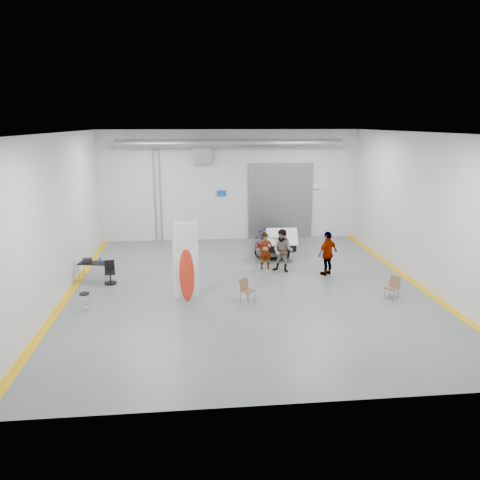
{
  "coord_description": "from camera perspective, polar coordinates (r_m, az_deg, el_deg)",
  "views": [
    {
      "loc": [
        -2.05,
        -17.45,
        6.38
      ],
      "look_at": [
        -0.1,
        1.74,
        1.5
      ],
      "focal_mm": 35.0,
      "sensor_mm": 36.0,
      "label": 1
    }
  ],
  "objects": [
    {
      "name": "person_b",
      "position": [
        20.37,
        5.24,
        -1.32
      ],
      "size": [
        1.16,
        1.07,
        1.9
      ],
      "primitive_type": "imported",
      "rotation": [
        0.0,
        0.0,
        -0.5
      ],
      "color": "slate",
      "rests_on": "ground"
    },
    {
      "name": "person_c",
      "position": [
        20.25,
        10.64,
        -1.59
      ],
      "size": [
        1.17,
        0.99,
        1.91
      ],
      "primitive_type": "imported",
      "rotation": [
        0.0,
        0.0,
        3.73
      ],
      "color": "#AA5C38",
      "rests_on": "ground"
    },
    {
      "name": "room_shell",
      "position": [
        19.93,
        0.84,
        7.57
      ],
      "size": [
        14.02,
        16.18,
        6.01
      ],
      "color": "silver",
      "rests_on": "ground"
    },
    {
      "name": "trunk_lid",
      "position": [
        21.92,
        5.12,
        0.62
      ],
      "size": [
        1.44,
        0.88,
        0.04
      ],
      "primitive_type": "cube",
      "color": "silver",
      "rests_on": "sedan_car"
    },
    {
      "name": "ground",
      "position": [
        18.69,
        0.85,
        -5.76
      ],
      "size": [
        16.0,
        16.0,
        0.0
      ],
      "primitive_type": "plane",
      "color": "#585B5F",
      "rests_on": "ground"
    },
    {
      "name": "person_a",
      "position": [
        20.75,
        3.13,
        -1.37
      ],
      "size": [
        0.59,
        0.39,
        1.63
      ],
      "primitive_type": "imported",
      "rotation": [
        0.0,
        0.0,
        0.0
      ],
      "color": "olive",
      "rests_on": "ground"
    },
    {
      "name": "sedan_car",
      "position": [
        23.87,
        4.24,
        0.19
      ],
      "size": [
        2.74,
        4.57,
        1.24
      ],
      "primitive_type": "imported",
      "rotation": [
        0.0,
        0.0,
        2.89
      ],
      "color": "white",
      "rests_on": "ground"
    },
    {
      "name": "folding_chair_near",
      "position": [
        17.07,
        0.96,
        -6.75
      ],
      "size": [
        0.58,
        0.65,
        0.88
      ],
      "rotation": [
        0.0,
        0.0,
        0.73
      ],
      "color": "brown",
      "rests_on": "ground"
    },
    {
      "name": "folding_chair_far",
      "position": [
        18.24,
        17.96,
        -6.09
      ],
      "size": [
        0.56,
        0.67,
        0.87
      ],
      "rotation": [
        0.0,
        0.0,
        -0.96
      ],
      "color": "brown",
      "rests_on": "ground"
    },
    {
      "name": "work_table",
      "position": [
        20.24,
        -17.6,
        -2.63
      ],
      "size": [
        1.28,
        0.8,
        0.98
      ],
      "rotation": [
        0.0,
        0.0,
        -0.17
      ],
      "color": "gray",
      "rests_on": "ground"
    },
    {
      "name": "shop_stool",
      "position": [
        17.08,
        -18.38,
        -7.25
      ],
      "size": [
        0.35,
        0.35,
        0.69
      ],
      "rotation": [
        0.0,
        0.0,
        -0.1
      ],
      "color": "black",
      "rests_on": "ground"
    },
    {
      "name": "surfboard_display",
      "position": [
        17.08,
        -6.64,
        -3.3
      ],
      "size": [
        0.89,
        0.3,
        3.14
      ],
      "rotation": [
        0.0,
        0.0,
        0.1
      ],
      "color": "white",
      "rests_on": "ground"
    },
    {
      "name": "office_chair",
      "position": [
        19.71,
        -15.53,
        -3.97
      ],
      "size": [
        0.49,
        0.5,
        0.93
      ],
      "rotation": [
        0.0,
        0.0,
        0.16
      ],
      "color": "black",
      "rests_on": "ground"
    }
  ]
}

